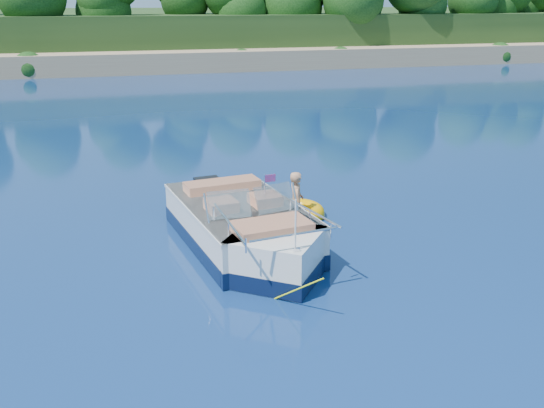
# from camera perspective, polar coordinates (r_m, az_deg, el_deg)

# --- Properties ---
(ground) EXTENTS (160.00, 160.00, 0.00)m
(ground) POSITION_cam_1_polar(r_m,az_deg,el_deg) (12.41, -0.00, -5.65)
(ground) COLOR #0A244B
(ground) RESTS_ON ground
(shoreline) EXTENTS (170.00, 59.00, 6.00)m
(shoreline) POSITION_cam_1_polar(r_m,az_deg,el_deg) (74.84, -13.77, 14.94)
(shoreline) COLOR #A07E5C
(shoreline) RESTS_ON ground
(motorboat) EXTENTS (2.81, 6.30, 2.10)m
(motorboat) POSITION_cam_1_polar(r_m,az_deg,el_deg) (12.95, -2.43, -2.64)
(motorboat) COLOR white
(motorboat) RESTS_ON ground
(tow_tube) EXTENTS (1.63, 1.63, 0.39)m
(tow_tube) POSITION_cam_1_polar(r_m,az_deg,el_deg) (15.05, 2.19, -0.79)
(tow_tube) COLOR #FEA900
(tow_tube) RESTS_ON ground
(boy) EXTENTS (0.45, 0.87, 1.66)m
(boy) POSITION_cam_1_polar(r_m,az_deg,el_deg) (14.99, 2.23, -1.28)
(boy) COLOR tan
(boy) RESTS_ON ground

